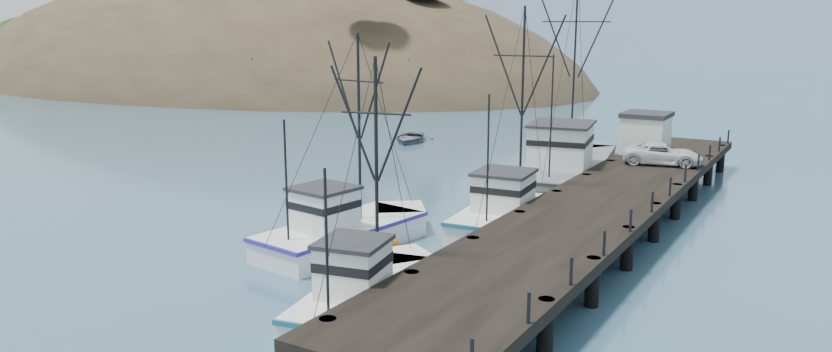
{
  "coord_description": "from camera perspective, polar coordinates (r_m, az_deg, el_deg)",
  "views": [
    {
      "loc": [
        24.69,
        -20.95,
        11.06
      ],
      "look_at": [
        4.19,
        13.39,
        2.5
      ],
      "focal_mm": 32.0,
      "sensor_mm": 36.0,
      "label": 1
    }
  ],
  "objects": [
    {
      "name": "pickup_truck",
      "position": [
        49.11,
        18.43,
        1.62
      ],
      "size": [
        5.2,
        3.23,
        1.34
      ],
      "primitive_type": "imported",
      "rotation": [
        0.0,
        0.0,
        1.79
      ],
      "color": "silver",
      "rests_on": "pier"
    },
    {
      "name": "pier_shed",
      "position": [
        52.79,
        17.25,
        3.21
      ],
      "size": [
        3.0,
        3.2,
        2.8
      ],
      "color": "silver",
      "rests_on": "pier"
    },
    {
      "name": "trawler_far",
      "position": [
        40.64,
        7.46,
        -2.62
      ],
      "size": [
        4.74,
        11.89,
        12.03
      ],
      "color": "white",
      "rests_on": "ground"
    },
    {
      "name": "trawler_mid",
      "position": [
        36.62,
        -5.32,
        -4.21
      ],
      "size": [
        4.9,
        10.81,
        10.71
      ],
      "color": "white",
      "rests_on": "ground"
    },
    {
      "name": "headland",
      "position": [
        141.71,
        -14.17,
        5.39
      ],
      "size": [
        134.8,
        78.0,
        51.0
      ],
      "color": "#382D1E",
      "rests_on": "ground"
    },
    {
      "name": "pier",
      "position": [
        39.59,
        14.28,
        -1.99
      ],
      "size": [
        6.0,
        44.0,
        2.0
      ],
      "color": "black",
      "rests_on": "ground"
    },
    {
      "name": "motorboat",
      "position": [
        67.52,
        -0.49,
        2.65
      ],
      "size": [
        5.15,
        6.14,
        1.09
      ],
      "primitive_type": "imported",
      "rotation": [
        0.0,
        0.0,
        0.3
      ],
      "color": "#56585F",
      "rests_on": "ground"
    },
    {
      "name": "moored_sailboats",
      "position": [
        97.9,
        -3.32,
        5.77
      ],
      "size": [
        22.46,
        19.63,
        6.35
      ],
      "color": "white",
      "rests_on": "ground"
    },
    {
      "name": "work_vessel",
      "position": [
        50.38,
        11.45,
        0.58
      ],
      "size": [
        7.6,
        17.26,
        14.14
      ],
      "color": "slate",
      "rests_on": "ground"
    },
    {
      "name": "ground",
      "position": [
        34.21,
        -17.96,
        -7.39
      ],
      "size": [
        400.0,
        400.0,
        0.0
      ],
      "primitive_type": "plane",
      "color": "#335771",
      "rests_on": "ground"
    },
    {
      "name": "trawler_near",
      "position": [
        28.58,
        -3.66,
        -8.94
      ],
      "size": [
        4.66,
        9.74,
        10.03
      ],
      "color": "white",
      "rests_on": "ground"
    },
    {
      "name": "distant_ridge",
      "position": [
        191.83,
        26.63,
        7.51
      ],
      "size": [
        360.0,
        40.0,
        26.0
      ],
      "primitive_type": "cube",
      "color": "#9EB2C6",
      "rests_on": "ground"
    },
    {
      "name": "distant_ridge_far",
      "position": [
        216.15,
        13.53,
        8.82
      ],
      "size": [
        180.0,
        25.0,
        18.0
      ],
      "primitive_type": "cube",
      "color": "silver",
      "rests_on": "ground"
    }
  ]
}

